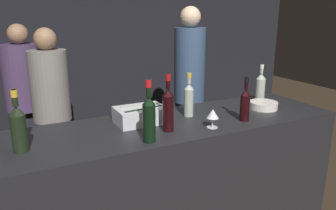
{
  "coord_description": "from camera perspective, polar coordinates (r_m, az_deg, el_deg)",
  "views": [
    {
      "loc": [
        -0.98,
        -1.57,
        1.79
      ],
      "look_at": [
        0.0,
        0.38,
        1.16
      ],
      "focal_mm": 35.0,
      "sensor_mm": 36.0,
      "label": 1
    }
  ],
  "objects": [
    {
      "name": "person_grey_polo",
      "position": [
        3.44,
        -19.62,
        0.27
      ],
      "size": [
        0.37,
        0.37,
        1.65
      ],
      "rotation": [
        0.0,
        0.0,
        0.29
      ],
      "color": "black",
      "rests_on": "ground_plane"
    },
    {
      "name": "wine_glass",
      "position": [
        2.18,
        7.8,
        -1.63
      ],
      "size": [
        0.08,
        0.08,
        0.13
      ],
      "color": "silver",
      "rests_on": "bar_counter"
    },
    {
      "name": "person_in_hoodie",
      "position": [
        3.89,
        -23.62,
        1.68
      ],
      "size": [
        0.42,
        0.42,
        1.67
      ],
      "rotation": [
        0.0,
        0.0,
        0.31
      ],
      "color": "black",
      "rests_on": "ground_plane"
    },
    {
      "name": "person_blond_tee",
      "position": [
        3.49,
        3.72,
        3.61
      ],
      "size": [
        0.32,
        0.32,
        1.84
      ],
      "rotation": [
        0.0,
        0.0,
        0.54
      ],
      "color": "black",
      "rests_on": "ground_plane"
    },
    {
      "name": "red_wine_bottle_tall",
      "position": [
        2.08,
        0.03,
        -0.52
      ],
      "size": [
        0.07,
        0.07,
        0.37
      ],
      "color": "black",
      "rests_on": "bar_counter"
    },
    {
      "name": "ice_bin_with_bottles",
      "position": [
        2.27,
        -4.76,
        -1.61
      ],
      "size": [
        0.34,
        0.24,
        0.11
      ],
      "color": "silver",
      "rests_on": "bar_counter"
    },
    {
      "name": "red_wine_bottle_burgundy",
      "position": [
        1.91,
        -3.33,
        -2.04
      ],
      "size": [
        0.08,
        0.08,
        0.37
      ],
      "color": "black",
      "rests_on": "bar_counter"
    },
    {
      "name": "red_wine_bottle_black_foil",
      "position": [
        2.35,
        13.28,
        0.31
      ],
      "size": [
        0.07,
        0.07,
        0.31
      ],
      "color": "black",
      "rests_on": "bar_counter"
    },
    {
      "name": "bar_counter",
      "position": [
        2.5,
        0.37,
        -14.52
      ],
      "size": [
        2.5,
        0.7,
        1.04
      ],
      "color": "black",
      "rests_on": "ground_plane"
    },
    {
      "name": "champagne_bottle",
      "position": [
        1.95,
        -24.61,
        -3.47
      ],
      "size": [
        0.08,
        0.08,
        0.35
      ],
      "color": "black",
      "rests_on": "bar_counter"
    },
    {
      "name": "bowl_white",
      "position": [
        2.71,
        16.29,
        -0.0
      ],
      "size": [
        0.22,
        0.22,
        0.06
      ],
      "color": "silver",
      "rests_on": "bar_counter"
    },
    {
      "name": "rose_wine_bottle",
      "position": [
        2.39,
        3.64,
        1.18
      ],
      "size": [
        0.07,
        0.07,
        0.32
      ],
      "color": "#9EA899",
      "rests_on": "bar_counter"
    },
    {
      "name": "wall_back_chalkboard",
      "position": [
        4.38,
        -13.85,
        10.39
      ],
      "size": [
        6.4,
        0.06,
        2.8
      ],
      "color": "black",
      "rests_on": "ground_plane"
    },
    {
      "name": "white_wine_bottle",
      "position": [
        2.92,
        15.8,
        3.17
      ],
      "size": [
        0.08,
        0.08,
        0.32
      ],
      "color": "#9EA899",
      "rests_on": "bar_counter"
    }
  ]
}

